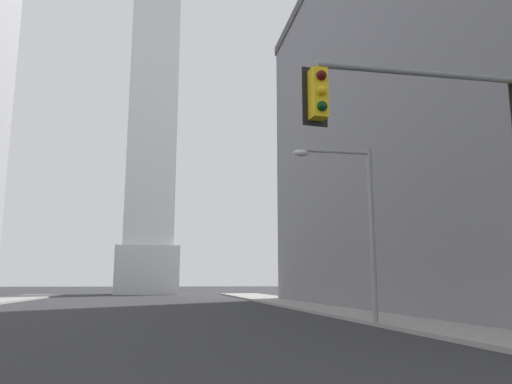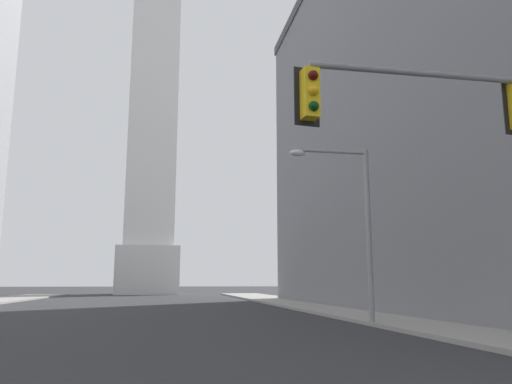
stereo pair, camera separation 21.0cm
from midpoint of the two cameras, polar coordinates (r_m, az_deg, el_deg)
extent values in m
cube|color=gray|center=(29.33, 10.90, -13.21)|extent=(5.00, 85.63, 0.15)
cube|color=silver|center=(73.05, -12.14, -8.77)|extent=(8.60, 8.60, 6.59)
cube|color=white|center=(78.57, -11.38, 11.58)|extent=(6.88, 6.88, 48.09)
cylinder|color=slate|center=(12.18, 19.05, 12.67)|extent=(5.33, 0.14, 0.14)
cube|color=yellow|center=(10.91, 6.74, 11.08)|extent=(0.38, 0.38, 1.10)
cube|color=black|center=(11.07, 6.35, 10.76)|extent=(0.58, 0.10, 1.32)
sphere|color=#410907|center=(10.88, 7.11, 13.09)|extent=(0.22, 0.22, 0.22)
sphere|color=yellow|center=(10.75, 7.15, 11.42)|extent=(0.22, 0.22, 0.22)
sphere|color=#073410|center=(10.63, 7.20, 9.71)|extent=(0.22, 0.22, 0.22)
cylinder|color=gray|center=(20.57, 13.06, -4.83)|extent=(0.20, 0.20, 7.06)
cylinder|color=gray|center=(20.63, 8.95, 4.56)|extent=(2.92, 0.12, 0.12)
sphere|color=gray|center=(21.15, 12.69, 4.32)|extent=(0.20, 0.20, 0.20)
ellipsoid|color=silver|center=(20.17, 5.03, 4.46)|extent=(0.64, 0.36, 0.26)
camera|label=1|loc=(0.10, -89.90, -0.02)|focal=35.00mm
camera|label=2|loc=(0.10, 90.10, 0.02)|focal=35.00mm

